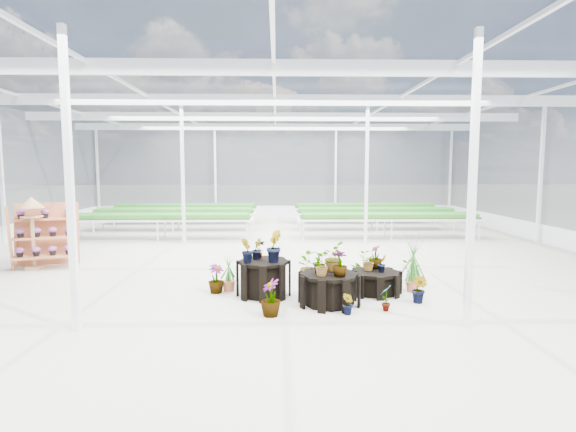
{
  "coord_description": "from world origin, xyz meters",
  "views": [
    {
      "loc": [
        0.05,
        -10.69,
        2.45
      ],
      "look_at": [
        0.33,
        0.24,
        1.3
      ],
      "focal_mm": 28.0,
      "sensor_mm": 36.0,
      "label": 1
    }
  ],
  "objects_px": {
    "shelf_rack": "(45,236)",
    "bird_table": "(33,233)",
    "plinth_mid": "(329,289)",
    "plinth_tall": "(264,278)",
    "plinth_low": "(375,282)"
  },
  "relations": [
    {
      "from": "plinth_mid",
      "to": "plinth_low",
      "type": "relative_size",
      "value": 1.1
    },
    {
      "from": "plinth_mid",
      "to": "plinth_low",
      "type": "distance_m",
      "value": 1.22
    },
    {
      "from": "plinth_mid",
      "to": "bird_table",
      "type": "relative_size",
      "value": 0.61
    },
    {
      "from": "bird_table",
      "to": "plinth_low",
      "type": "bearing_deg",
      "value": -13.56
    },
    {
      "from": "shelf_rack",
      "to": "bird_table",
      "type": "distance_m",
      "value": 0.32
    },
    {
      "from": "plinth_tall",
      "to": "plinth_mid",
      "type": "distance_m",
      "value": 1.34
    },
    {
      "from": "plinth_mid",
      "to": "bird_table",
      "type": "xyz_separation_m",
      "value": [
        -6.88,
        3.03,
        0.61
      ]
    },
    {
      "from": "plinth_tall",
      "to": "shelf_rack",
      "type": "xyz_separation_m",
      "value": [
        -5.51,
        2.68,
        0.45
      ]
    },
    {
      "from": "plinth_low",
      "to": "shelf_rack",
      "type": "bearing_deg",
      "value": 161.49
    },
    {
      "from": "plinth_tall",
      "to": "plinth_low",
      "type": "distance_m",
      "value": 2.21
    },
    {
      "from": "plinth_mid",
      "to": "bird_table",
      "type": "height_order",
      "value": "bird_table"
    },
    {
      "from": "plinth_tall",
      "to": "plinth_low",
      "type": "bearing_deg",
      "value": 2.6
    },
    {
      "from": "plinth_low",
      "to": "plinth_mid",
      "type": "bearing_deg",
      "value": -145.01
    },
    {
      "from": "plinth_mid",
      "to": "shelf_rack",
      "type": "relative_size",
      "value": 0.68
    },
    {
      "from": "shelf_rack",
      "to": "bird_table",
      "type": "bearing_deg",
      "value": -142.73
    }
  ]
}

